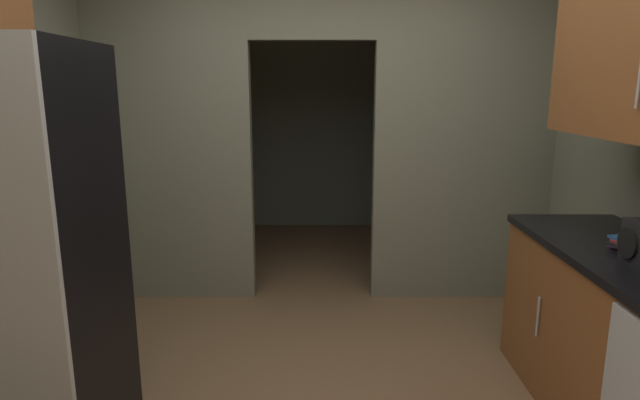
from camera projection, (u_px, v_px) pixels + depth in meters
kitchen_partition at (327, 121)px, 4.01m from camera, size 3.54×0.12×2.65m
adjoining_room_shell at (323, 119)px, 5.60m from camera, size 3.54×2.28×2.65m
refrigerator at (13, 261)px, 2.28m from camera, size 0.78×0.74×1.86m
book_stack at (630, 245)px, 2.48m from camera, size 0.16×0.18×0.06m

